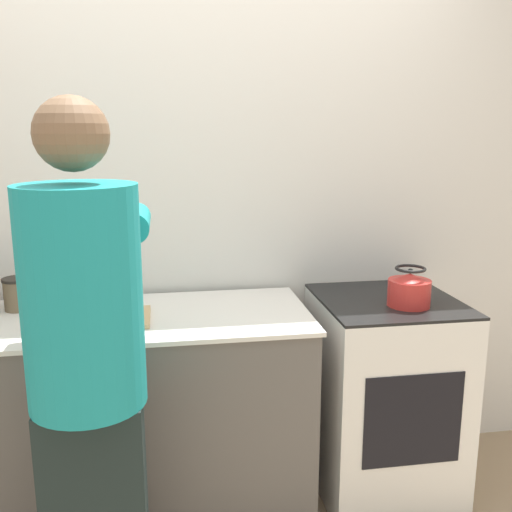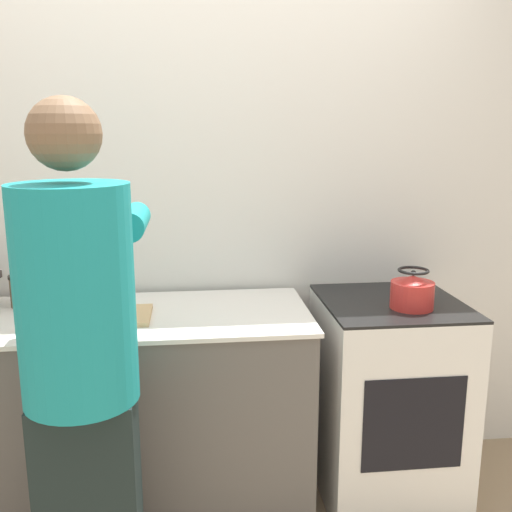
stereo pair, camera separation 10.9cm
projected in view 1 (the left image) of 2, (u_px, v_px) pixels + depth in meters
wall_back at (195, 201)px, 2.62m from camera, size 8.00×0.05×2.60m
counter at (124, 417)px, 2.39m from camera, size 1.55×0.64×0.88m
oven at (384, 395)px, 2.57m from camera, size 0.59×0.61×0.90m
person at (87, 362)px, 1.73m from camera, size 0.40×0.63×1.71m
cutting_board at (107, 319)px, 2.24m from camera, size 0.33×0.25×0.02m
knife at (95, 314)px, 2.25m from camera, size 0.26×0.07×0.01m
kettle at (409, 290)px, 2.36m from camera, size 0.18×0.18×0.17m
canister_jar at (18, 294)px, 2.37m from camera, size 0.12×0.12×0.14m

